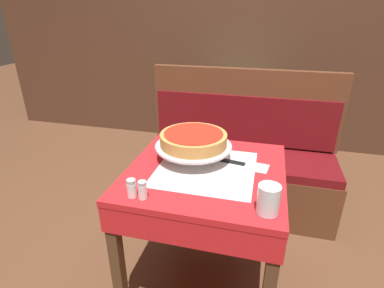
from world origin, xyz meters
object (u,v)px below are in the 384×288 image
booth_bench (238,169)px  dining_table_rear (235,98)px  pepper_shaker (143,190)px  condiment_caddy (231,83)px  deep_dish_pizza (193,139)px  pizza_server (241,164)px  dining_table_front (206,187)px  pizza_pan_stand (193,147)px  water_glass_near (268,199)px  salt_shaker (132,188)px

booth_bench → dining_table_rear: bearing=99.3°
pepper_shaker → booth_bench: bearing=75.9°
booth_bench → condiment_caddy: booth_bench is taller
pepper_shaker → deep_dish_pizza: bearing=74.1°
pizza_server → dining_table_front: bearing=-153.3°
dining_table_front → pizza_server: pizza_server is taller
dining_table_front → pepper_shaker: pepper_shaker is taller
pizza_pan_stand → water_glass_near: (0.37, -0.36, -0.01)m
pizza_server → pepper_shaker: pepper_shaker is taller
condiment_caddy → deep_dish_pizza: bearing=-89.1°
condiment_caddy → salt_shaker: bearing=-93.9°
booth_bench → pizza_server: booth_bench is taller
dining_table_front → pepper_shaker: (-0.19, -0.31, 0.14)m
pepper_shaker → dining_table_rear: bearing=85.8°
dining_table_rear → booth_bench: booth_bench is taller
dining_table_front → pepper_shaker: bearing=-122.5°
dining_table_front → salt_shaker: 0.41m
dining_table_front → deep_dish_pizza: 0.24m
pepper_shaker → condiment_caddy: condiment_caddy is taller
dining_table_front → dining_table_rear: bearing=91.8°
pepper_shaker → water_glass_near: bearing=3.5°
deep_dish_pizza → pizza_server: size_ratio=1.08×
dining_table_front → pizza_server: bearing=26.7°
dining_table_rear → pizza_server: 1.60m
dining_table_rear → salt_shaker: salt_shaker is taller
dining_table_front → deep_dish_pizza: bearing=134.3°
pepper_shaker → pizza_server: bearing=47.6°
water_glass_near → condiment_caddy: condiment_caddy is taller
booth_bench → pizza_server: 0.86m
pizza_server → pizza_pan_stand: bearing=178.4°
water_glass_near → pizza_server: bearing=110.9°
dining_table_rear → salt_shaker: 1.98m
dining_table_rear → water_glass_near: water_glass_near is taller
pizza_pan_stand → deep_dish_pizza: 0.04m
dining_table_rear → pepper_shaker: size_ratio=9.50×
pizza_pan_stand → water_glass_near: size_ratio=3.33×
dining_table_front → condiment_caddy: size_ratio=4.41×
pepper_shaker → dining_table_front: bearing=57.5°
water_glass_near → pepper_shaker: water_glass_near is taller
dining_table_front → condiment_caddy: condiment_caddy is taller
salt_shaker → pizza_server: bearing=44.0°
deep_dish_pizza → pepper_shaker: size_ratio=4.26×
dining_table_front → salt_shaker: (-0.24, -0.31, 0.14)m
booth_bench → salt_shaker: 1.26m
deep_dish_pizza → condiment_caddy: (-0.02, 1.60, -0.07)m
dining_table_front → booth_bench: booth_bench is taller
pizza_server → salt_shaker: (-0.40, -0.38, 0.03)m
water_glass_near → deep_dish_pizza: bearing=136.1°
booth_bench → salt_shaker: booth_bench is taller
booth_bench → pizza_pan_stand: 0.90m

